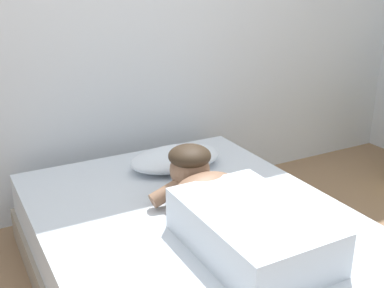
{
  "coord_description": "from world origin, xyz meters",
  "views": [
    {
      "loc": [
        -1.08,
        -1.35,
        1.42
      ],
      "look_at": [
        -0.07,
        0.5,
        0.64
      ],
      "focal_mm": 44.35,
      "sensor_mm": 36.0,
      "label": 1
    }
  ],
  "objects": [
    {
      "name": "person_lying",
      "position": [
        -0.12,
        0.08,
        0.49
      ],
      "size": [
        0.43,
        0.92,
        0.27
      ],
      "color": "silver",
      "rests_on": "bed"
    },
    {
      "name": "cell_phone",
      "position": [
        0.02,
        0.22,
        0.39
      ],
      "size": [
        0.07,
        0.14,
        0.01
      ],
      "primitive_type": "cube",
      "color": "black",
      "rests_on": "bed"
    },
    {
      "name": "pillow",
      "position": [
        -0.01,
        0.81,
        0.44
      ],
      "size": [
        0.52,
        0.32,
        0.11
      ],
      "primitive_type": "ellipsoid",
      "color": "silver",
      "rests_on": "bed"
    },
    {
      "name": "coffee_cup",
      "position": [
        -0.06,
        0.6,
        0.43
      ],
      "size": [
        0.12,
        0.09,
        0.07
      ],
      "color": "white",
      "rests_on": "bed"
    },
    {
      "name": "bed",
      "position": [
        -0.17,
        0.22,
        0.19
      ],
      "size": [
        1.36,
        1.9,
        0.39
      ],
      "color": "gray",
      "rests_on": "ground"
    }
  ]
}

